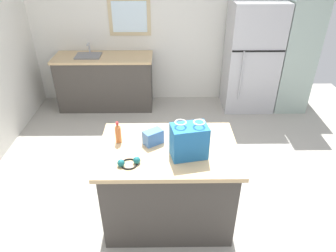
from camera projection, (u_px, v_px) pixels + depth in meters
ground at (180, 200)px, 3.50m from camera, size 6.47×6.47×0.00m
back_wall at (174, 25)px, 5.12m from camera, size 4.85×0.13×2.59m
kitchen_island at (168, 184)px, 3.08m from camera, size 1.29×0.88×0.89m
refrigerator at (252, 58)px, 5.02m from camera, size 0.82×0.67×1.75m
tall_cabinet at (296, 46)px, 4.93m from camera, size 0.53×0.60×2.12m
sink_counter at (105, 81)px, 5.24m from camera, size 1.60×0.60×1.09m
shopping_bag at (189, 141)px, 2.67m from camera, size 0.34×0.25×0.35m
small_box at (153, 137)px, 2.88m from camera, size 0.21×0.19×0.14m
bottle at (118, 133)px, 2.88m from camera, size 0.06×0.06×0.22m
ear_defenders at (129, 162)px, 2.63m from camera, size 0.19×0.19×0.06m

